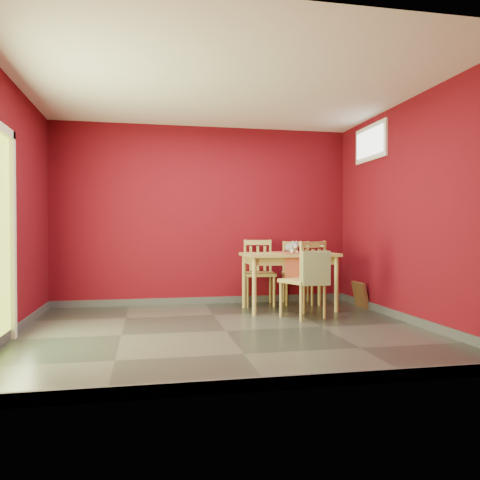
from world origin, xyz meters
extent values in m
plane|color=#2D342D|center=(0.00, 0.00, 0.00)|extent=(4.50, 4.50, 0.00)
plane|color=#5C0913|center=(0.00, 2.00, 1.35)|extent=(4.50, 0.00, 4.50)
plane|color=#5C0913|center=(0.00, -2.00, 1.35)|extent=(4.50, 0.00, 4.50)
plane|color=#5C0913|center=(-2.25, 0.00, 1.35)|extent=(0.00, 4.00, 4.00)
plane|color=#5C0913|center=(2.25, 0.00, 1.35)|extent=(0.00, 4.00, 4.00)
plane|color=white|center=(0.00, 0.00, 2.70)|extent=(4.50, 4.50, 0.00)
cube|color=#3F4244|center=(0.00, 1.99, 0.05)|extent=(4.50, 0.02, 0.10)
cube|color=#3F4244|center=(0.00, -1.99, 0.05)|extent=(4.50, 0.02, 0.10)
cube|color=#3F4244|center=(-2.24, 0.00, 0.05)|extent=(0.03, 4.00, 0.10)
cube|color=#3F4244|center=(2.24, 0.00, 0.05)|extent=(0.03, 4.00, 0.10)
cube|color=white|center=(-2.21, 0.06, 1.06)|extent=(0.06, 0.08, 2.13)
cube|color=white|center=(2.23, 1.00, 2.35)|extent=(0.03, 0.90, 0.50)
cube|color=white|center=(2.21, 1.00, 2.35)|extent=(0.02, 0.76, 0.36)
cube|color=silver|center=(1.60, 1.99, 0.30)|extent=(0.08, 0.02, 0.12)
cube|color=tan|center=(1.10, 1.19, 0.78)|extent=(1.29, 0.77, 0.04)
cube|color=tan|center=(1.10, 1.19, 0.71)|extent=(1.16, 0.64, 0.11)
cylinder|color=tan|center=(0.52, 0.87, 0.38)|extent=(0.06, 0.06, 0.76)
cylinder|color=tan|center=(0.52, 1.49, 0.38)|extent=(0.06, 0.06, 0.76)
cylinder|color=tan|center=(1.68, 0.89, 0.38)|extent=(0.06, 0.06, 0.76)
cylinder|color=tan|center=(1.67, 1.51, 0.38)|extent=(0.06, 0.06, 0.76)
cube|color=#AF4B30|center=(1.10, 1.19, 0.81)|extent=(0.34, 0.68, 0.01)
cube|color=#AF4B30|center=(1.10, 0.85, 0.63)|extent=(0.33, 0.01, 0.34)
cube|color=tan|center=(0.78, 1.67, 0.47)|extent=(0.51, 0.51, 0.04)
cylinder|color=tan|center=(0.57, 1.50, 0.22)|extent=(0.04, 0.04, 0.45)
cylinder|color=tan|center=(0.61, 1.89, 0.22)|extent=(0.04, 0.04, 0.45)
cylinder|color=tan|center=(0.95, 1.45, 0.22)|extent=(0.04, 0.04, 0.45)
cylinder|color=tan|center=(1.00, 1.84, 0.22)|extent=(0.04, 0.04, 0.45)
cylinder|color=tan|center=(0.61, 1.89, 0.73)|extent=(0.04, 0.04, 0.49)
cylinder|color=tan|center=(1.00, 1.84, 0.73)|extent=(0.04, 0.04, 0.49)
cube|color=tan|center=(0.81, 1.86, 0.93)|extent=(0.41, 0.09, 0.08)
cube|color=tan|center=(0.70, 1.88, 0.69)|extent=(0.04, 0.03, 0.38)
cube|color=tan|center=(0.81, 1.86, 0.69)|extent=(0.04, 0.03, 0.38)
cube|color=tan|center=(0.91, 1.85, 0.69)|extent=(0.04, 0.03, 0.38)
cube|color=tan|center=(1.39, 1.70, 0.45)|extent=(0.52, 0.52, 0.04)
cylinder|color=tan|center=(1.17, 1.55, 0.22)|extent=(0.04, 0.04, 0.43)
cylinder|color=tan|center=(1.24, 1.92, 0.22)|extent=(0.04, 0.04, 0.43)
cylinder|color=tan|center=(1.54, 1.48, 0.22)|extent=(0.04, 0.04, 0.43)
cylinder|color=tan|center=(1.61, 1.86, 0.22)|extent=(0.04, 0.04, 0.43)
cylinder|color=tan|center=(1.24, 1.92, 0.71)|extent=(0.04, 0.04, 0.48)
cylinder|color=tan|center=(1.61, 1.86, 0.71)|extent=(0.04, 0.04, 0.48)
cube|color=tan|center=(1.42, 1.89, 0.91)|extent=(0.40, 0.11, 0.07)
cube|color=tan|center=(1.32, 1.91, 0.67)|extent=(0.04, 0.03, 0.37)
cube|color=tan|center=(1.42, 1.89, 0.67)|extent=(0.04, 0.03, 0.37)
cube|color=tan|center=(1.53, 1.87, 0.67)|extent=(0.04, 0.03, 0.37)
cube|color=tan|center=(1.10, 0.60, 0.47)|extent=(0.60, 0.60, 0.04)
cylinder|color=tan|center=(1.20, 0.86, 0.22)|extent=(0.04, 0.04, 0.45)
cylinder|color=tan|center=(1.35, 0.50, 0.22)|extent=(0.04, 0.04, 0.45)
cylinder|color=tan|center=(0.84, 0.71, 0.22)|extent=(0.04, 0.04, 0.45)
cylinder|color=tan|center=(0.99, 0.34, 0.22)|extent=(0.04, 0.04, 0.45)
cylinder|color=tan|center=(1.35, 0.50, 0.74)|extent=(0.04, 0.04, 0.49)
cylinder|color=tan|center=(0.99, 0.34, 0.74)|extent=(0.04, 0.04, 0.49)
cube|color=tan|center=(1.17, 0.42, 0.94)|extent=(0.40, 0.20, 0.08)
cube|color=tan|center=(1.27, 0.46, 0.69)|extent=(0.04, 0.03, 0.38)
cube|color=tan|center=(1.17, 0.42, 0.69)|extent=(0.04, 0.03, 0.38)
cube|color=tan|center=(1.07, 0.38, 0.69)|extent=(0.04, 0.03, 0.38)
cube|color=#86A267|center=(1.17, 0.34, 0.65)|extent=(0.35, 0.11, 0.42)
cylinder|color=#86A267|center=(1.07, 0.40, 0.92)|extent=(0.02, 0.18, 0.02)
cylinder|color=#86A267|center=(1.27, 0.40, 0.92)|extent=(0.02, 0.18, 0.02)
cube|color=brown|center=(2.19, 1.22, 0.18)|extent=(0.13, 0.37, 0.37)
cube|color=black|center=(2.19, 1.22, 0.18)|extent=(0.08, 0.26, 0.26)
camera|label=1|loc=(-0.84, -5.10, 1.10)|focal=35.00mm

